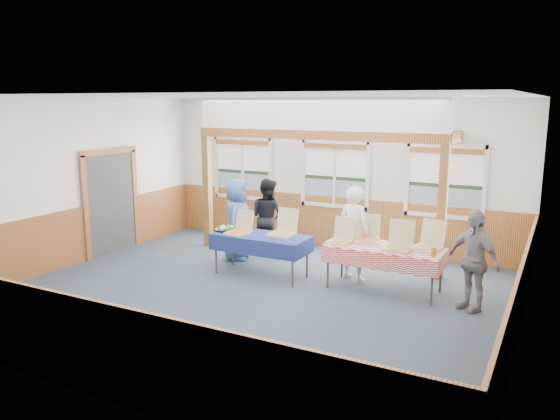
# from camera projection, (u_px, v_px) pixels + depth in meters

# --- Properties ---
(floor) EXTENTS (8.00, 8.00, 0.00)m
(floor) POSITION_uv_depth(u_px,v_px,m) (253.00, 295.00, 8.95)
(floor) COLOR #2C3B48
(floor) RESTS_ON ground
(ceiling) EXTENTS (8.00, 8.00, 0.00)m
(ceiling) POSITION_uv_depth(u_px,v_px,m) (251.00, 96.00, 8.33)
(ceiling) COLOR white
(ceiling) RESTS_ON wall_back
(wall_back) EXTENTS (8.00, 0.00, 8.00)m
(wall_back) POSITION_uv_depth(u_px,v_px,m) (336.00, 174.00, 11.68)
(wall_back) COLOR silver
(wall_back) RESTS_ON floor
(wall_front) EXTENTS (8.00, 0.00, 8.00)m
(wall_front) POSITION_uv_depth(u_px,v_px,m) (79.00, 253.00, 5.60)
(wall_front) COLOR silver
(wall_front) RESTS_ON floor
(wall_left) EXTENTS (0.00, 8.00, 8.00)m
(wall_left) POSITION_uv_depth(u_px,v_px,m) (73.00, 182.00, 10.47)
(wall_left) COLOR silver
(wall_left) RESTS_ON floor
(wall_right) EXTENTS (0.00, 8.00, 8.00)m
(wall_right) POSITION_uv_depth(u_px,v_px,m) (528.00, 226.00, 6.81)
(wall_right) COLOR silver
(wall_right) RESTS_ON floor
(wainscot_back) EXTENTS (7.98, 0.05, 1.10)m
(wainscot_back) POSITION_uv_depth(u_px,v_px,m) (334.00, 222.00, 11.86)
(wainscot_back) COLOR brown
(wainscot_back) RESTS_ON floor
(wainscot_front) EXTENTS (7.98, 0.05, 1.10)m
(wainscot_front) POSITION_uv_depth(u_px,v_px,m) (88.00, 347.00, 5.83)
(wainscot_front) COLOR brown
(wainscot_front) RESTS_ON floor
(wainscot_left) EXTENTS (0.05, 6.98, 1.10)m
(wainscot_left) POSITION_uv_depth(u_px,v_px,m) (78.00, 235.00, 10.66)
(wainscot_left) COLOR brown
(wainscot_left) RESTS_ON floor
(wainscot_right) EXTENTS (0.05, 6.98, 1.10)m
(wainscot_right) POSITION_uv_depth(u_px,v_px,m) (519.00, 305.00, 7.03)
(wainscot_right) COLOR brown
(wainscot_right) RESTS_ON floor
(cased_opening) EXTENTS (0.06, 1.30, 2.10)m
(cased_opening) POSITION_uv_depth(u_px,v_px,m) (111.00, 203.00, 11.34)
(cased_opening) COLOR #363636
(cased_opening) RESTS_ON wall_left
(window_left) EXTENTS (1.56, 0.10, 1.46)m
(window_left) POSITION_uv_depth(u_px,v_px,m) (243.00, 165.00, 12.67)
(window_left) COLOR silver
(window_left) RESTS_ON wall_back
(window_mid) EXTENTS (1.56, 0.10, 1.46)m
(window_mid) POSITION_uv_depth(u_px,v_px,m) (335.00, 170.00, 11.62)
(window_mid) COLOR silver
(window_mid) RESTS_ON wall_back
(window_right) EXTENTS (1.56, 0.10, 1.46)m
(window_right) POSITION_uv_depth(u_px,v_px,m) (445.00, 177.00, 10.57)
(window_right) COLOR silver
(window_right) RESTS_ON wall_back
(post_left) EXTENTS (0.15, 0.15, 2.40)m
(post_left) POSITION_uv_depth(u_px,v_px,m) (208.00, 191.00, 11.86)
(post_left) COLOR brown
(post_left) RESTS_ON floor
(post_right) EXTENTS (0.15, 0.15, 2.40)m
(post_right) POSITION_uv_depth(u_px,v_px,m) (442.00, 213.00, 9.57)
(post_right) COLOR brown
(post_right) RESTS_ON floor
(cross_beam) EXTENTS (5.15, 0.18, 0.18)m
(cross_beam) POSITION_uv_depth(u_px,v_px,m) (313.00, 135.00, 10.46)
(cross_beam) COLOR brown
(cross_beam) RESTS_ON post_left
(table_left) EXTENTS (1.91, 1.37, 0.76)m
(table_left) POSITION_uv_depth(u_px,v_px,m) (261.00, 238.00, 9.85)
(table_left) COLOR #363636
(table_left) RESTS_ON floor
(table_right) EXTENTS (2.04, 1.18, 0.76)m
(table_right) POSITION_uv_depth(u_px,v_px,m) (384.00, 250.00, 9.05)
(table_right) COLOR #363636
(table_right) RESTS_ON floor
(pizza_box_a) EXTENTS (0.41, 0.49, 0.41)m
(pizza_box_a) POSITION_uv_depth(u_px,v_px,m) (239.00, 230.00, 9.91)
(pizza_box_a) COLOR #CBB787
(pizza_box_a) RESTS_ON table_left
(pizza_box_b) EXTENTS (0.43, 0.52, 0.46)m
(pizza_box_b) POSITION_uv_depth(u_px,v_px,m) (282.00, 232.00, 9.80)
(pizza_box_b) COLOR #CBB787
(pizza_box_b) RESTS_ON table_left
(pizza_box_c) EXTENTS (0.39, 0.47, 0.41)m
(pizza_box_c) POSITION_uv_depth(u_px,v_px,m) (340.00, 239.00, 9.29)
(pizza_box_c) COLOR #CBB787
(pizza_box_c) RESTS_ON table_right
(pizza_box_d) EXTENTS (0.52, 0.59, 0.44)m
(pizza_box_d) POSITION_uv_depth(u_px,v_px,m) (368.00, 238.00, 9.36)
(pizza_box_d) COLOR #CBB787
(pizza_box_d) RESTS_ON table_right
(pizza_box_e) EXTENTS (0.44, 0.53, 0.46)m
(pizza_box_e) POSITION_uv_depth(u_px,v_px,m) (398.00, 246.00, 8.85)
(pizza_box_e) COLOR #CBB787
(pizza_box_e) RESTS_ON table_right
(pizza_box_f) EXTENTS (0.54, 0.61, 0.46)m
(pizza_box_f) POSITION_uv_depth(u_px,v_px,m) (427.00, 246.00, 8.85)
(pizza_box_f) COLOR #CBB787
(pizza_box_f) RESTS_ON table_right
(veggie_tray) EXTENTS (0.41, 0.41, 0.09)m
(veggie_tray) POSITION_uv_depth(u_px,v_px,m) (226.00, 229.00, 10.17)
(veggie_tray) COLOR black
(veggie_tray) RESTS_ON table_left
(drink_glass) EXTENTS (0.07, 0.07, 0.15)m
(drink_glass) POSITION_uv_depth(u_px,v_px,m) (433.00, 252.00, 8.42)
(drink_glass) COLOR #9D761A
(drink_glass) RESTS_ON table_right
(woman_white) EXTENTS (0.71, 0.57, 1.70)m
(woman_white) POSITION_uv_depth(u_px,v_px,m) (354.00, 233.00, 9.59)
(woman_white) COLOR white
(woman_white) RESTS_ON floor
(woman_black) EXTENTS (0.88, 0.75, 1.59)m
(woman_black) POSITION_uv_depth(u_px,v_px,m) (267.00, 217.00, 11.16)
(woman_black) COLOR black
(woman_black) RESTS_ON floor
(man_blue) EXTENTS (0.75, 0.92, 1.63)m
(man_blue) POSITION_uv_depth(u_px,v_px,m) (237.00, 219.00, 10.87)
(man_blue) COLOR #3E5C9C
(man_blue) RESTS_ON floor
(person_grey) EXTENTS (0.97, 0.81, 1.55)m
(person_grey) POSITION_uv_depth(u_px,v_px,m) (473.00, 260.00, 8.22)
(person_grey) COLOR gray
(person_grey) RESTS_ON floor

